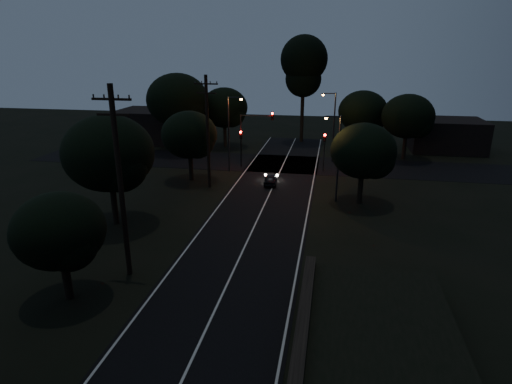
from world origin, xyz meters
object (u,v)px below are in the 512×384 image
(utility_pole_mid, at_px, (120,181))
(signal_right, at_px, (324,145))
(signal_mast, at_px, (256,129))
(streetlight_b, at_px, (332,123))
(signal_left, at_px, (241,142))
(streetlight_a, at_px, (230,129))
(car, at_px, (271,179))
(tall_pine, at_px, (304,66))
(utility_pole_far, at_px, (208,131))
(streetlight_c, at_px, (337,153))

(utility_pole_mid, relative_size, signal_right, 2.68)
(signal_mast, bearing_deg, utility_pole_mid, -97.04)
(streetlight_b, bearing_deg, signal_left, -157.95)
(streetlight_a, bearing_deg, car, -39.57)
(tall_pine, distance_m, signal_left, 17.76)
(utility_pole_far, distance_m, signal_left, 8.53)
(utility_pole_mid, height_order, streetlight_a, utility_pole_mid)
(signal_right, xyz_separation_m, streetlight_c, (1.23, -9.99, 1.51))
(utility_pole_mid, bearing_deg, streetlight_c, 51.74)
(signal_mast, distance_m, car, 7.63)
(streetlight_b, bearing_deg, car, -119.24)
(utility_pole_far, xyz_separation_m, signal_right, (10.60, 7.99, -2.65))
(signal_left, relative_size, streetlight_c, 0.55)
(tall_pine, bearing_deg, streetlight_b, -68.62)
(signal_left, bearing_deg, utility_pole_far, -99.94)
(signal_left, bearing_deg, utility_pole_mid, -93.21)
(streetlight_b, xyz_separation_m, streetlight_c, (0.52, -14.00, -0.29))
(signal_left, distance_m, signal_mast, 2.26)
(signal_right, bearing_deg, signal_mast, 179.97)
(tall_pine, height_order, signal_mast, tall_pine)
(signal_left, xyz_separation_m, streetlight_c, (10.43, -9.99, 1.51))
(utility_pole_far, bearing_deg, tall_pine, 73.07)
(streetlight_b, bearing_deg, utility_pole_mid, -111.30)
(utility_pole_mid, bearing_deg, utility_pole_far, 90.00)
(streetlight_a, xyz_separation_m, car, (4.96, -4.10, -4.12))
(tall_pine, distance_m, signal_right, 17.23)
(tall_pine, distance_m, streetlight_b, 13.18)
(tall_pine, relative_size, streetlight_b, 1.82)
(utility_pole_mid, height_order, signal_right, utility_pole_mid)
(utility_pole_far, distance_m, tall_pine, 24.56)
(utility_pole_far, relative_size, signal_right, 2.56)
(utility_pole_mid, bearing_deg, signal_left, 86.79)
(utility_pole_mid, bearing_deg, signal_right, 67.01)
(streetlight_b, height_order, car, streetlight_b)
(signal_left, height_order, car, signal_left)
(utility_pole_far, bearing_deg, streetlight_c, -9.60)
(signal_left, bearing_deg, signal_right, 0.00)
(streetlight_a, height_order, streetlight_c, streetlight_a)
(utility_pole_mid, relative_size, signal_left, 2.68)
(utility_pole_far, bearing_deg, signal_left, 80.06)
(signal_right, bearing_deg, streetlight_c, -82.98)
(utility_pole_far, xyz_separation_m, streetlight_a, (0.69, 6.00, -0.85))
(signal_right, height_order, signal_mast, signal_mast)
(streetlight_b, relative_size, car, 2.62)
(signal_mast, distance_m, streetlight_a, 3.13)
(utility_pole_far, height_order, streetlight_a, utility_pole_far)
(utility_pole_mid, distance_m, utility_pole_far, 17.00)
(utility_pole_mid, bearing_deg, streetlight_a, 88.27)
(utility_pole_far, xyz_separation_m, streetlight_c, (11.83, -2.00, -1.13))
(signal_right, relative_size, car, 1.34)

